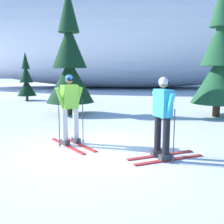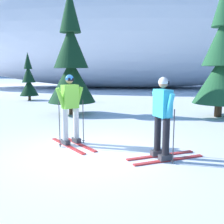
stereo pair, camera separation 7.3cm
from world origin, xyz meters
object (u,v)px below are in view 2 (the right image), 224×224
(skier_lime_jacket, at_px, (70,109))
(pine_tree_center_left, at_px, (71,63))
(skier_cyan_jacket, at_px, (163,117))
(pine_tree_center_right, at_px, (221,60))
(pine_tree_far_left, at_px, (29,80))

(skier_lime_jacket, bearing_deg, pine_tree_center_left, 101.80)
(skier_cyan_jacket, height_order, pine_tree_center_right, pine_tree_center_right)
(skier_cyan_jacket, relative_size, pine_tree_center_right, 0.32)
(skier_cyan_jacket, xyz_separation_m, pine_tree_center_left, (-3.21, 5.77, 1.32))
(pine_tree_far_left, height_order, pine_tree_center_left, pine_tree_center_left)
(skier_cyan_jacket, relative_size, skier_lime_jacket, 0.98)
(pine_tree_far_left, distance_m, pine_tree_center_right, 11.73)
(skier_lime_jacket, xyz_separation_m, pine_tree_center_right, (5.29, 4.54, 1.40))
(pine_tree_center_right, bearing_deg, pine_tree_center_left, 177.82)
(skier_lime_jacket, relative_size, pine_tree_far_left, 0.58)
(skier_cyan_jacket, distance_m, pine_tree_center_right, 6.48)
(pine_tree_center_left, height_order, pine_tree_center_right, pine_tree_center_right)
(skier_cyan_jacket, bearing_deg, pine_tree_far_left, 123.02)
(skier_lime_jacket, relative_size, pine_tree_center_left, 0.34)
(skier_lime_jacket, bearing_deg, pine_tree_center_right, 40.63)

